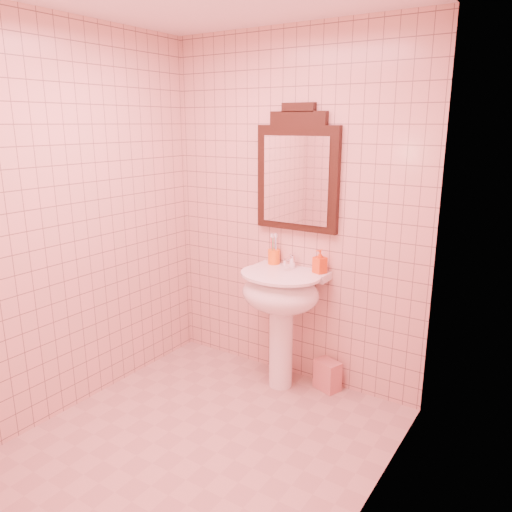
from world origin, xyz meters
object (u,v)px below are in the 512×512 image
Objects in this scene: mirror at (297,173)px; soap_dispenser at (320,261)px; towel at (327,375)px; pedestal_sink at (281,301)px; toothbrush_cup at (274,257)px.

mirror is 0.63m from soap_dispenser.
soap_dispenser reaches higher than towel.
pedestal_sink is at bearing -125.10° from soap_dispenser.
mirror reaches higher than soap_dispenser.
soap_dispenser is 0.84m from towel.
pedestal_sink is 0.90m from mirror.
soap_dispenser is (0.38, -0.02, 0.03)m from toothbrush_cup.
pedestal_sink is at bearing -46.42° from toothbrush_cup.
mirror is 5.17× the size of soap_dispenser.
towel is at bearing -10.09° from mirror.
soap_dispenser reaches higher than pedestal_sink.
pedestal_sink is 3.98× the size of towel.
pedestal_sink reaches higher than towel.
toothbrush_cup is 0.94m from towel.
toothbrush_cup is at bearing 133.58° from pedestal_sink.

